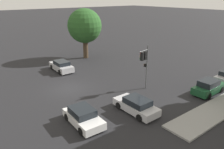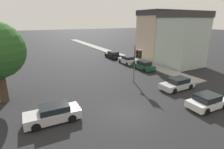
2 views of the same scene
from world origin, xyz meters
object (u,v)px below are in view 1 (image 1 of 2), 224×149
(crossing_car_2, at_px, (61,66))
(crossing_car_0, at_px, (136,105))
(street_tree, at_px, (85,26))
(crossing_car_1, at_px, (83,117))
(traffic_signal, at_px, (144,60))
(parked_car_0, at_px, (209,87))

(crossing_car_2, bearing_deg, crossing_car_0, -177.87)
(street_tree, distance_m, crossing_car_2, 8.55)
(crossing_car_1, bearing_deg, street_tree, 149.97)
(traffic_signal, bearing_deg, street_tree, -15.12)
(crossing_car_0, bearing_deg, parked_car_0, -101.98)
(street_tree, distance_m, traffic_signal, 15.36)
(crossing_car_2, bearing_deg, traffic_signal, -157.94)
(crossing_car_1, height_order, parked_car_0, parked_car_0)
(street_tree, height_order, crossing_car_1, street_tree)
(parked_car_0, bearing_deg, crossing_car_0, 167.76)
(crossing_car_2, bearing_deg, crossing_car_1, 162.57)
(crossing_car_1, xyz_separation_m, crossing_car_2, (-13.37, 4.43, 0.04))
(street_tree, height_order, crossing_car_0, street_tree)
(traffic_signal, bearing_deg, crossing_car_1, 94.20)
(street_tree, relative_size, crossing_car_1, 1.97)
(crossing_car_0, height_order, parked_car_0, parked_car_0)
(traffic_signal, distance_m, crossing_car_1, 9.47)
(street_tree, bearing_deg, crossing_car_2, -58.78)
(crossing_car_0, height_order, crossing_car_2, crossing_car_2)
(traffic_signal, relative_size, parked_car_0, 1.17)
(parked_car_0, bearing_deg, street_tree, 97.60)
(street_tree, bearing_deg, crossing_car_0, -17.75)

